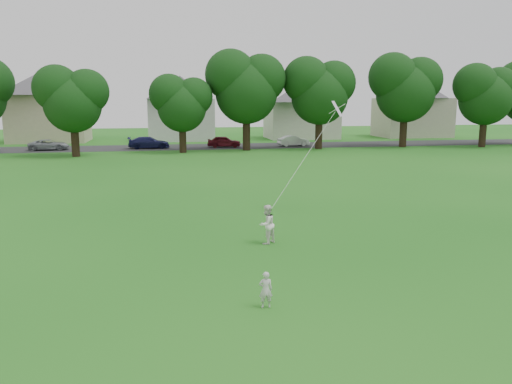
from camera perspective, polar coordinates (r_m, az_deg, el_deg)
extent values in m
plane|color=#175D15|center=(14.55, -1.88, -10.49)|extent=(160.00, 160.00, 0.00)
cube|color=#2D2D30|center=(55.72, -8.18, 5.11)|extent=(90.00, 7.00, 0.01)
imported|color=beige|center=(12.87, 1.11, -11.10)|extent=(0.35, 0.24, 0.96)
imported|color=white|center=(18.23, 1.24, -3.72)|extent=(0.90, 0.87, 1.45)
plane|color=white|center=(23.26, 9.26, 9.38)|extent=(0.77, 0.91, 0.70)
cylinder|color=white|center=(20.55, 5.72, 4.08)|extent=(0.01, 0.01, 7.29)
cylinder|color=black|center=(48.78, -19.97, 5.70)|extent=(0.71, 0.71, 3.21)
cylinder|color=black|center=(49.83, -8.38, 6.17)|extent=(0.69, 0.69, 2.96)
cylinder|color=black|center=(51.65, -1.10, 6.98)|extent=(0.78, 0.78, 3.95)
cylinder|color=black|center=(53.55, 7.19, 6.91)|extent=(0.76, 0.76, 3.72)
cylinder|color=black|center=(57.49, 16.49, 6.92)|extent=(0.78, 0.78, 3.93)
cylinder|color=black|center=(60.62, 24.50, 6.37)|extent=(0.74, 0.74, 3.51)
imported|color=gray|center=(55.93, -22.58, 5.01)|extent=(4.11, 2.12, 1.11)
imported|color=#151844|center=(54.66, -12.15, 5.55)|extent=(4.42, 1.93, 1.26)
imported|color=maroon|center=(54.99, -3.67, 5.78)|extent=(3.81, 1.93, 1.24)
imported|color=silver|center=(56.41, 4.30, 5.86)|extent=(3.63, 1.56, 1.16)
cube|color=#C0B290|center=(66.97, -22.52, 7.76)|extent=(8.95, 6.72, 5.68)
pyramid|color=#4D4A4F|center=(67.03, -22.89, 12.85)|extent=(12.90, 12.90, 3.13)
cube|color=silver|center=(65.52, -8.57, 8.20)|extent=(8.13, 7.00, 5.24)
pyramid|color=#4D4A4F|center=(65.53, -8.71, 13.02)|extent=(11.73, 11.73, 2.88)
cube|color=beige|center=(67.91, 5.19, 8.18)|extent=(9.12, 6.56, 4.82)
pyramid|color=#4D4A4F|center=(67.89, 5.26, 12.45)|extent=(13.15, 13.15, 2.65)
cube|color=#BCB49C|center=(73.76, 17.39, 8.13)|extent=(9.36, 6.72, 5.32)
pyramid|color=#4D4A4F|center=(73.78, 17.64, 12.47)|extent=(13.50, 13.50, 2.93)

